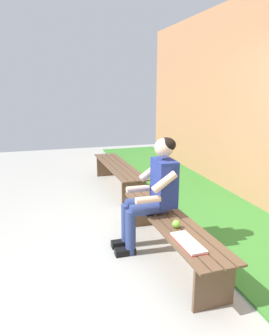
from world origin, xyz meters
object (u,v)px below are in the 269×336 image
(bench_near, at_px, (171,228))
(apple, at_px, (176,224))
(person_seated, at_px, (154,190))
(book_open, at_px, (188,243))
(bench_far, at_px, (118,170))

(bench_near, height_order, apple, apple)
(bench_near, relative_size, apple, 23.47)
(person_seated, distance_m, book_open, 0.81)
(apple, relative_size, book_open, 0.19)
(apple, bearing_deg, bench_near, -8.02)
(bench_far, xyz_separation_m, book_open, (-2.86, 0.05, 0.10))
(bench_near, relative_size, bench_far, 0.96)
(bench_near, xyz_separation_m, apple, (-0.18, 0.03, 0.13))
(person_seated, bearing_deg, bench_far, -2.70)
(bench_far, height_order, person_seated, person_seated)
(apple, bearing_deg, person_seated, 9.05)
(book_open, bearing_deg, apple, -7.23)
(person_seated, relative_size, apple, 15.23)
(bench_near, height_order, bench_far, same)
(person_seated, bearing_deg, book_open, -176.59)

